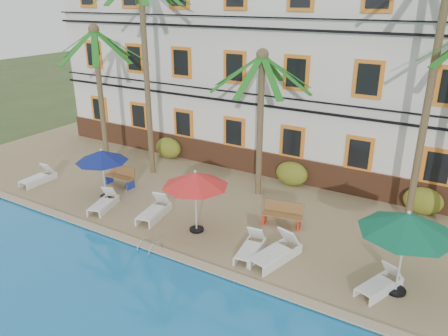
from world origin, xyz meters
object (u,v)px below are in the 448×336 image
Objects in this scene: palm_b at (145,49)px; lounger_a at (39,177)px; lounger_c at (155,210)px; umbrella_blue at (102,156)px; bench_left at (121,176)px; lounger_f at (380,283)px; umbrella_green at (407,224)px; lounger_e at (276,252)px; palm_c at (261,102)px; umbrella_red at (195,180)px; palm_d at (435,61)px; lounger_b at (104,202)px; pool_ladder at (150,250)px; lounger_d at (251,247)px; palm_a at (99,78)px; bench_right at (283,213)px.

palm_b reaches higher than lounger_a.
palm_b is at bearing 130.49° from lounger_c.
umbrella_blue is 1.45× the size of bench_left.
palm_b is 5.37× the size of lounger_f.
palm_b is 4.92× the size of lounger_c.
umbrella_green is 4.18m from lounger_e.
palm_b is at bearing -175.36° from palm_c.
umbrella_red is at bearing 175.56° from lounger_e.
umbrella_blue is 1.26× the size of lounger_f.
lounger_b is at bearing -155.54° from palm_d.
lounger_a is 4.53m from lounger_b.
lounger_f is (0.02, -4.67, -5.80)m from palm_d.
pool_ladder is (-0.63, -1.91, -2.03)m from umbrella_red.
lounger_d is (7.41, -0.78, -1.60)m from umbrella_blue.
palm_a reaches higher than pool_ladder.
bench_right is at bearing 23.32° from lounger_c.
lounger_e reaches higher than bench_right.
bench_right is (7.49, 1.62, -1.39)m from umbrella_blue.
palm_a reaches higher than lounger_e.
umbrella_blue is (-5.45, -3.67, -2.19)m from palm_c.
palm_b is 4.43× the size of lounger_e.
lounger_d is at bearing -5.75° from lounger_c.
umbrella_blue is 1.94m from lounger_b.
umbrella_blue is 5.25m from pool_ladder.
lounger_f is at bearing -8.84° from bench_left.
palm_b reaches higher than umbrella_red.
palm_d is (14.02, 1.46, 1.57)m from palm_a.
palm_a reaches higher than lounger_b.
bench_right is (6.77, 2.43, 0.22)m from lounger_b.
bench_left is (-12.27, 1.65, -1.78)m from umbrella_green.
umbrella_blue is 1.40× the size of bench_right.
bench_right is at bearing -148.42° from palm_d.
lounger_a is 11.21m from lounger_d.
palm_c is 3.56× the size of lounger_f.
lounger_e reaches higher than lounger_d.
lounger_e is at bearing -175.78° from umbrella_green.
palm_a is at bearing 163.00° from lounger_e.
pool_ladder is (4.42, -5.53, -5.87)m from palm_b.
palm_b reaches higher than bench_left.
lounger_b is 2.34× the size of pool_ladder.
lounger_c is at bearing 124.98° from pool_ladder.
pool_ladder is at bearing -157.17° from lounger_e.
lounger_c is 1.08× the size of lounger_d.
lounger_f is 7.42m from pool_ladder.
lounger_a is at bearing -156.06° from palm_c.
palm_a is 10.80m from bench_right.
palm_c is at bearing 58.07° from lounger_c.
palm_c is 4.60m from bench_right.
umbrella_blue reaches higher than bench_right.
lounger_d is at bearing -91.99° from bench_right.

